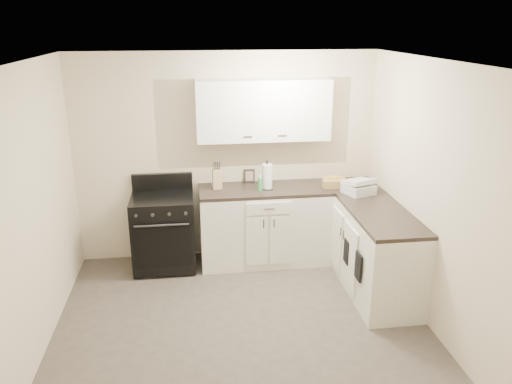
{
  "coord_description": "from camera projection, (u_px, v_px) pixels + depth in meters",
  "views": [
    {
      "loc": [
        -0.42,
        -4.03,
        2.82
      ],
      "look_at": [
        0.23,
        0.85,
        1.12
      ],
      "focal_mm": 35.0,
      "sensor_mm": 36.0,
      "label": 1
    }
  ],
  "objects": [
    {
      "name": "wall_front",
      "position": [
        278.0,
        332.0,
        2.65
      ],
      "size": [
        3.6,
        0.0,
        3.6
      ],
      "primitive_type": "plane",
      "rotation": [
        -1.57,
        0.0,
        0.0
      ],
      "color": "beige",
      "rests_on": "ground"
    },
    {
      "name": "soap_bottle",
      "position": [
        260.0,
        184.0,
        5.79
      ],
      "size": [
        0.05,
        0.05,
        0.16
      ],
      "primitive_type": "cylinder",
      "rotation": [
        0.0,
        0.0,
        -0.05
      ],
      "color": "green",
      "rests_on": "countertop_back"
    },
    {
      "name": "picture_frame",
      "position": [
        249.0,
        176.0,
        6.09
      ],
      "size": [
        0.13,
        0.05,
        0.16
      ],
      "primitive_type": "cube",
      "rotation": [
        -0.14,
        0.0,
        -0.1
      ],
      "color": "black",
      "rests_on": "countertop_back"
    },
    {
      "name": "oven_mitt_near",
      "position": [
        358.0,
        267.0,
        4.95
      ],
      "size": [
        0.02,
        0.16,
        0.28
      ],
      "primitive_type": "cube",
      "color": "black",
      "rests_on": "base_cabinets_right"
    },
    {
      "name": "base_cabinets_back",
      "position": [
        265.0,
        226.0,
        6.06
      ],
      "size": [
        1.55,
        0.6,
        0.9
      ],
      "primitive_type": "cube",
      "color": "white",
      "rests_on": "floor"
    },
    {
      "name": "wall_back",
      "position": [
        227.0,
        158.0,
        6.03
      ],
      "size": [
        3.6,
        0.0,
        3.6
      ],
      "primitive_type": "plane",
      "rotation": [
        1.57,
        0.0,
        0.0
      ],
      "color": "beige",
      "rests_on": "ground"
    },
    {
      "name": "knife_block",
      "position": [
        217.0,
        179.0,
        5.85
      ],
      "size": [
        0.12,
        0.11,
        0.23
      ],
      "primitive_type": "cube",
      "rotation": [
        0.0,
        0.0,
        0.1
      ],
      "color": "tan",
      "rests_on": "countertop_back"
    },
    {
      "name": "ceiling",
      "position": [
        241.0,
        63.0,
        3.93
      ],
      "size": [
        3.6,
        3.6,
        0.0
      ],
      "primitive_type": "plane",
      "color": "white",
      "rests_on": "wall_back"
    },
    {
      "name": "stove",
      "position": [
        164.0,
        232.0,
        5.88
      ],
      "size": [
        0.72,
        0.61,
        0.87
      ],
      "primitive_type": "cube",
      "color": "black",
      "rests_on": "floor"
    },
    {
      "name": "countertop_back",
      "position": [
        265.0,
        190.0,
        5.91
      ],
      "size": [
        1.55,
        0.6,
        0.04
      ],
      "primitive_type": "cube",
      "color": "black",
      "rests_on": "base_cabinets_back"
    },
    {
      "name": "wicker_basket",
      "position": [
        334.0,
        183.0,
        5.94
      ],
      "size": [
        0.3,
        0.22,
        0.09
      ],
      "primitive_type": "cube",
      "rotation": [
        0.0,
        0.0,
        -0.11
      ],
      "color": "tan",
      "rests_on": "countertop_right"
    },
    {
      "name": "upper_cabinets",
      "position": [
        263.0,
        110.0,
        5.75
      ],
      "size": [
        1.55,
        0.3,
        0.7
      ],
      "primitive_type": "cube",
      "color": "white",
      "rests_on": "wall_back"
    },
    {
      "name": "floor",
      "position": [
        244.0,
        333.0,
        4.75
      ],
      "size": [
        3.6,
        3.6,
        0.0
      ],
      "primitive_type": "plane",
      "color": "#473F38",
      "rests_on": "ground"
    },
    {
      "name": "wall_left",
      "position": [
        26.0,
        221.0,
        4.12
      ],
      "size": [
        0.0,
        3.6,
        3.6
      ],
      "primitive_type": "plane",
      "rotation": [
        1.57,
        0.0,
        1.57
      ],
      "color": "beige",
      "rests_on": "ground"
    },
    {
      "name": "base_cabinets_right",
      "position": [
        368.0,
        244.0,
        5.58
      ],
      "size": [
        0.6,
        1.9,
        0.9
      ],
      "primitive_type": "cube",
      "color": "white",
      "rests_on": "floor"
    },
    {
      "name": "countertop_right",
      "position": [
        371.0,
        205.0,
        5.43
      ],
      "size": [
        0.6,
        1.9,
        0.04
      ],
      "primitive_type": "cube",
      "color": "black",
      "rests_on": "base_cabinets_right"
    },
    {
      "name": "wall_right",
      "position": [
        438.0,
        201.0,
        4.56
      ],
      "size": [
        0.0,
        3.6,
        3.6
      ],
      "primitive_type": "plane",
      "rotation": [
        1.57,
        0.0,
        -1.57
      ],
      "color": "beige",
      "rests_on": "ground"
    },
    {
      "name": "oven_mitt_far",
      "position": [
        347.0,
        252.0,
        5.32
      ],
      "size": [
        0.02,
        0.15,
        0.26
      ],
      "primitive_type": "cube",
      "color": "black",
      "rests_on": "base_cabinets_right"
    },
    {
      "name": "countertop_grill",
      "position": [
        359.0,
        189.0,
        5.7
      ],
      "size": [
        0.38,
        0.37,
        0.11
      ],
      "primitive_type": "cube",
      "rotation": [
        0.0,
        0.0,
        0.35
      ],
      "color": "silver",
      "rests_on": "countertop_right"
    },
    {
      "name": "paper_towel",
      "position": [
        267.0,
        177.0,
        5.84
      ],
      "size": [
        0.15,
        0.15,
        0.29
      ],
      "primitive_type": "cylinder",
      "rotation": [
        0.0,
        0.0,
        -0.22
      ],
      "color": "white",
      "rests_on": "countertop_back"
    }
  ]
}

